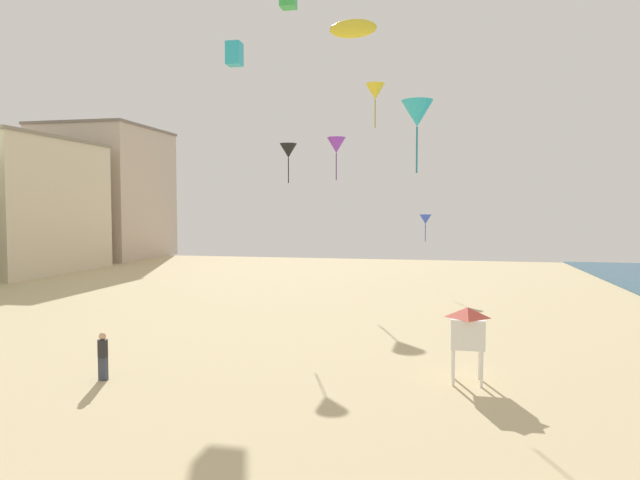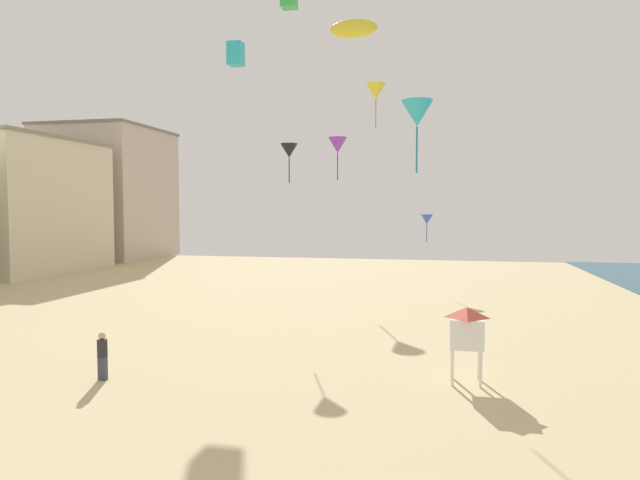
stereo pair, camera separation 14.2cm
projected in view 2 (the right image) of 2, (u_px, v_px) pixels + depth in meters
The scene contains 11 objects.
boardwalk_hotel_mid at pixel (12, 205), 51.85m from camera, with size 11.98×14.65×12.20m.
boardwalk_hotel_far at pixel (108, 193), 66.86m from camera, with size 12.00×13.21×15.18m.
kite_flyer at pixel (102, 353), 19.26m from camera, with size 0.34×0.34×1.64m.
lifeguard_stand at pixel (466, 328), 18.91m from camera, with size 1.10×1.10×2.55m.
kite_blue_delta at pixel (427, 219), 40.96m from camera, with size 0.87×0.87×1.98m.
kite_yellow_delta at pixel (376, 92), 30.17m from camera, with size 1.03×1.03×2.33m.
kite_purple_delta at pixel (338, 145), 41.03m from camera, with size 1.36×1.36×3.09m.
kite_cyan_box at pixel (236, 54), 38.91m from camera, with size 1.00×1.00×1.57m.
kite_yellow_parafoil_2 at pixel (354, 29), 28.88m from camera, with size 2.44×0.68×0.95m.
kite_cyan_delta at pixel (417, 114), 23.32m from camera, with size 1.31×1.31×2.98m.
kite_black_delta at pixel (289, 151), 31.76m from camera, with size 0.97×0.97×2.21m.
Camera 2 is at (10.83, -4.54, 5.86)m, focal length 31.80 mm.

